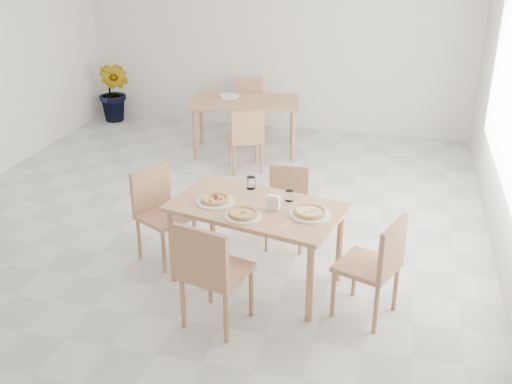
% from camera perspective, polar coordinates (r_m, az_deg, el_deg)
% --- Properties ---
extents(main_table, '(1.60, 1.13, 0.75)m').
position_cam_1_polar(main_table, '(5.18, -0.00, -2.17)').
color(main_table, tan).
rests_on(main_table, ground).
extents(chair_south, '(0.56, 0.56, 0.93)m').
position_cam_1_polar(chair_south, '(4.64, -4.36, -7.29)').
color(chair_south, '#AC7B56').
rests_on(chair_south, ground).
extents(chair_north, '(0.41, 0.41, 0.79)m').
position_cam_1_polar(chair_north, '(5.94, 3.00, -0.82)').
color(chair_north, '#AC7B56').
rests_on(chair_north, ground).
extents(chair_west, '(0.60, 0.60, 0.89)m').
position_cam_1_polar(chair_west, '(5.73, -9.17, -1.47)').
color(chair_west, '#AC7B56').
rests_on(chair_west, ground).
extents(chair_east, '(0.57, 0.57, 0.89)m').
position_cam_1_polar(chair_east, '(4.86, 11.46, -6.56)').
color(chair_east, '#AC7B56').
rests_on(chair_east, ground).
extents(plate_margherita, '(0.31, 0.31, 0.02)m').
position_cam_1_polar(plate_margherita, '(4.94, -1.22, -2.29)').
color(plate_margherita, white).
rests_on(plate_margherita, main_table).
extents(plate_mushroom, '(0.35, 0.35, 0.02)m').
position_cam_1_polar(plate_mushroom, '(4.99, 5.16, -2.11)').
color(plate_mushroom, white).
rests_on(plate_mushroom, main_table).
extents(plate_pepperoni, '(0.33, 0.33, 0.02)m').
position_cam_1_polar(plate_pepperoni, '(5.20, -3.91, -0.92)').
color(plate_pepperoni, white).
rests_on(plate_pepperoni, main_table).
extents(pizza_margherita, '(0.33, 0.33, 0.03)m').
position_cam_1_polar(pizza_margherita, '(4.93, -1.23, -2.06)').
color(pizza_margherita, '#E5B66C').
rests_on(pizza_margherita, plate_margherita).
extents(pizza_mushroom, '(0.32, 0.32, 0.03)m').
position_cam_1_polar(pizza_mushroom, '(4.98, 5.17, -1.88)').
color(pizza_mushroom, '#E5B66C').
rests_on(pizza_mushroom, plate_mushroom).
extents(pizza_pepperoni, '(0.30, 0.30, 0.03)m').
position_cam_1_polar(pizza_pepperoni, '(5.19, -3.92, -0.68)').
color(pizza_pepperoni, '#E5B66C').
rests_on(pizza_pepperoni, plate_pepperoni).
extents(tumbler_a, '(0.08, 0.08, 0.11)m').
position_cam_1_polar(tumbler_a, '(5.46, -0.48, 0.89)').
color(tumbler_a, white).
rests_on(tumbler_a, main_table).
extents(tumbler_b, '(0.07, 0.07, 0.09)m').
position_cam_1_polar(tumbler_b, '(5.22, 3.19, -0.37)').
color(tumbler_b, white).
rests_on(tumbler_b, main_table).
extents(napkin_holder, '(0.12, 0.07, 0.13)m').
position_cam_1_polar(napkin_holder, '(5.04, 1.67, -1.07)').
color(napkin_holder, silver).
rests_on(napkin_holder, main_table).
extents(fork_a, '(0.09, 0.16, 0.01)m').
position_cam_1_polar(fork_a, '(5.28, 2.72, -0.59)').
color(fork_a, silver).
rests_on(fork_a, main_table).
extents(fork_b, '(0.10, 0.15, 0.01)m').
position_cam_1_polar(fork_b, '(4.83, 2.87, -3.03)').
color(fork_b, silver).
rests_on(fork_b, main_table).
extents(second_table, '(1.60, 1.11, 0.75)m').
position_cam_1_polar(second_table, '(8.35, -1.04, 8.14)').
color(second_table, '#AC7B56').
rests_on(second_table, ground).
extents(chair_back_s, '(0.56, 0.56, 0.85)m').
position_cam_1_polar(chair_back_s, '(7.68, -0.91, 5.38)').
color(chair_back_s, '#AC7B56').
rests_on(chair_back_s, ground).
extents(chair_back_n, '(0.55, 0.55, 0.87)m').
position_cam_1_polar(chair_back_n, '(9.16, -0.63, 8.51)').
color(chair_back_n, '#AC7B56').
rests_on(chair_back_n, ground).
extents(plate_empty, '(0.28, 0.28, 0.02)m').
position_cam_1_polar(plate_empty, '(8.53, -2.56, 9.12)').
color(plate_empty, white).
rests_on(plate_empty, second_table).
extents(potted_plant, '(0.64, 0.57, 0.98)m').
position_cam_1_polar(potted_plant, '(10.08, -13.32, 9.26)').
color(potted_plant, '#24641E').
rests_on(potted_plant, ground).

